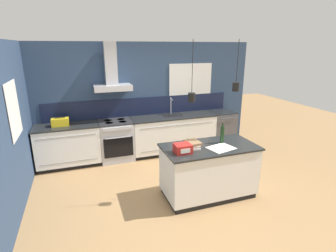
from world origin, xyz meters
The scene contains 13 objects.
ground_plane centered at (0.00, 0.00, 0.00)m, with size 16.00×16.00×0.00m, color #A87F51.
wall_back centered at (-0.04, 2.00, 1.36)m, with size 5.60×2.51×2.60m.
wall_left centered at (-2.43, 0.70, 1.30)m, with size 0.08×3.80×2.60m.
counter_run_left centered at (-1.71, 1.69, 0.46)m, with size 1.32×0.64×0.91m.
counter_run_sink centered at (0.69, 1.69, 0.46)m, with size 2.04×0.64×1.32m.
oven_range centered at (-0.69, 1.69, 0.46)m, with size 0.73×0.66×0.91m.
dishwasher centered at (2.00, 1.69, 0.46)m, with size 0.60×0.65×0.91m.
kitchen_island centered at (0.56, -0.37, 0.46)m, with size 1.58×0.82×0.91m.
bottle_on_island centered at (0.83, -0.30, 1.06)m, with size 0.07×0.07×0.36m.
book_stack centered at (0.27, -0.33, 0.96)m, with size 0.26×0.35×0.11m.
red_supply_box centered at (0.03, -0.48, 0.98)m, with size 0.26×0.22×0.14m.
paper_pile centered at (0.70, -0.52, 0.91)m, with size 0.48×0.42×0.01m.
yellow_toolbox centered at (-1.82, 1.69, 0.99)m, with size 0.34×0.18×0.19m.
Camera 1 is at (-1.43, -3.97, 2.50)m, focal length 28.00 mm.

